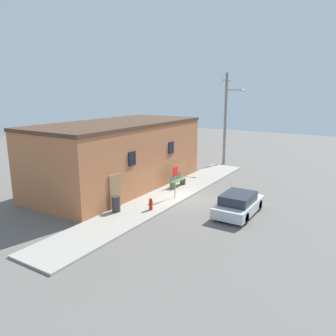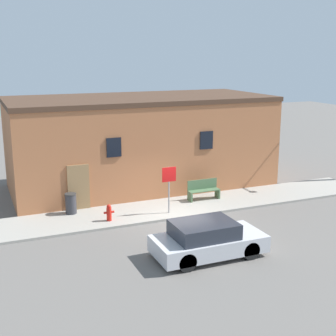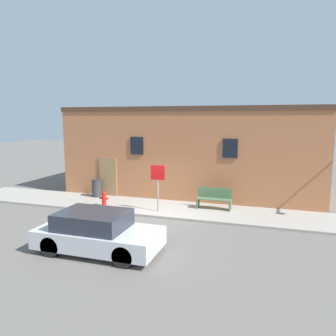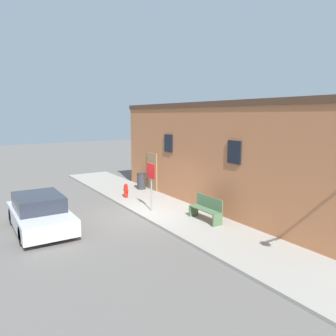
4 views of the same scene
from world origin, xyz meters
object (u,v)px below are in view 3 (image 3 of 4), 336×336
(fire_hydrant, at_px, (104,199))
(bench, at_px, (214,199))
(trash_bin, at_px, (97,188))
(stop_sign, at_px, (158,179))
(parked_car, at_px, (97,232))

(fire_hydrant, height_order, bench, bench)
(fire_hydrant, bearing_deg, trash_bin, 129.77)
(fire_hydrant, xyz_separation_m, trash_bin, (-1.31, 1.57, 0.10))
(fire_hydrant, relative_size, stop_sign, 0.34)
(fire_hydrant, xyz_separation_m, bench, (5.10, 1.16, 0.11))
(fire_hydrant, distance_m, trash_bin, 2.05)
(stop_sign, xyz_separation_m, bench, (2.34, 1.22, -1.00))
(bench, xyz_separation_m, parked_car, (-2.79, -5.79, 0.05))
(fire_hydrant, xyz_separation_m, stop_sign, (2.76, -0.06, 1.11))
(fire_hydrant, bearing_deg, parked_car, -63.54)
(trash_bin, distance_m, parked_car, 7.18)
(fire_hydrant, relative_size, parked_car, 0.18)
(fire_hydrant, bearing_deg, bench, 12.76)
(bench, relative_size, parked_car, 0.40)
(stop_sign, relative_size, trash_bin, 2.29)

